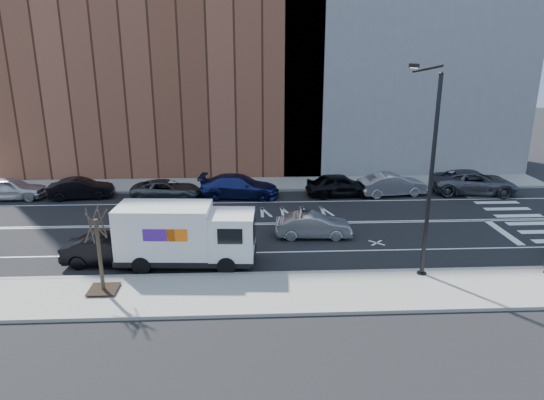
{
  "coord_description": "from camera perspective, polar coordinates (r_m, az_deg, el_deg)",
  "views": [
    {
      "loc": [
        -0.77,
        -27.15,
        9.83
      ],
      "look_at": [
        0.54,
        0.26,
        1.4
      ],
      "focal_mm": 32.0,
      "sensor_mm": 36.0,
      "label": 1
    }
  ],
  "objects": [
    {
      "name": "far_parked_e",
      "position": [
        34.51,
        7.99,
        1.75
      ],
      "size": [
        4.8,
        2.05,
        1.62
      ],
      "primitive_type": "imported",
      "rotation": [
        0.0,
        0.0,
        1.6
      ],
      "color": "black",
      "rests_on": "ground"
    },
    {
      "name": "street_tree",
      "position": [
        21.46,
        -19.53,
        -6.95
      ],
      "size": [
        1.2,
        1.2,
        3.75
      ],
      "color": "black",
      "rests_on": "ground"
    },
    {
      "name": "bldg_concrete",
      "position": [
        44.73,
        14.82,
        20.62
      ],
      "size": [
        20.0,
        10.0,
        26.0
      ],
      "primitive_type": "cube",
      "color": "slate",
      "rests_on": "ground"
    },
    {
      "name": "far_parked_b",
      "position": [
        36.17,
        -21.54,
        1.27
      ],
      "size": [
        4.5,
        2.06,
        1.43
      ],
      "primitive_type": "imported",
      "rotation": [
        0.0,
        0.0,
        1.7
      ],
      "color": "black",
      "rests_on": "ground"
    },
    {
      "name": "far_parked_c",
      "position": [
        34.32,
        -12.29,
        1.2
      ],
      "size": [
        4.91,
        2.45,
        1.33
      ],
      "primitive_type": "imported",
      "rotation": [
        0.0,
        0.0,
        1.52
      ],
      "color": "#46494D",
      "rests_on": "ground"
    },
    {
      "name": "curb_near",
      "position": [
        22.39,
        -0.5,
        -8.72
      ],
      "size": [
        44.0,
        0.25,
        0.17
      ],
      "primitive_type": "cube",
      "color": "gray",
      "rests_on": "ground"
    },
    {
      "name": "driving_sedan",
      "position": [
        26.73,
        4.87,
        -2.99
      ],
      "size": [
        4.19,
        1.61,
        1.36
      ],
      "primitive_type": "imported",
      "rotation": [
        0.0,
        0.0,
        1.53
      ],
      "color": "#9C9DA0",
      "rests_on": "ground"
    },
    {
      "name": "sidewalk_near",
      "position": [
        20.79,
        -0.3,
        -10.9
      ],
      "size": [
        44.0,
        3.6,
        0.15
      ],
      "primitive_type": "cube",
      "color": "gray",
      "rests_on": "ground"
    },
    {
      "name": "far_parked_g",
      "position": [
        37.74,
        22.64,
        1.95
      ],
      "size": [
        6.3,
        3.54,
        1.66
      ],
      "primitive_type": "imported",
      "rotation": [
        0.0,
        0.0,
        1.44
      ],
      "color": "#4B4C53",
      "rests_on": "ground"
    },
    {
      "name": "crosswalk",
      "position": [
        33.39,
        27.59,
        -2.05
      ],
      "size": [
        3.0,
        14.0,
        0.01
      ],
      "primitive_type": null,
      "color": "white",
      "rests_on": "ground"
    },
    {
      "name": "ground",
      "position": [
        28.88,
        -1.05,
        -2.82
      ],
      "size": [
        120.0,
        120.0,
        0.0
      ],
      "primitive_type": "plane",
      "color": "black",
      "rests_on": "ground"
    },
    {
      "name": "streetlight",
      "position": [
        22.19,
        17.87,
        3.89
      ],
      "size": [
        0.44,
        4.02,
        9.34
      ],
      "color": "black",
      "rests_on": "ground"
    },
    {
      "name": "far_parked_f",
      "position": [
        35.44,
        13.97,
        1.78
      ],
      "size": [
        4.96,
        2.3,
        1.57
      ],
      "primitive_type": "imported",
      "rotation": [
        0.0,
        0.0,
        1.71
      ],
      "color": "#99999D",
      "rests_on": "ground"
    },
    {
      "name": "far_parked_d",
      "position": [
        33.97,
        -3.87,
        1.63
      ],
      "size": [
        5.77,
        2.89,
        1.61
      ],
      "primitive_type": "imported",
      "rotation": [
        0.0,
        0.0,
        1.45
      ],
      "color": "navy",
      "rests_on": "ground"
    },
    {
      "name": "far_parked_a",
      "position": [
        38.0,
        -28.4,
        1.21
      ],
      "size": [
        4.63,
        1.98,
        1.56
      ],
      "primitive_type": "imported",
      "rotation": [
        0.0,
        0.0,
        1.6
      ],
      "color": "silver",
      "rests_on": "ground"
    },
    {
      "name": "near_parked_rear_a",
      "position": [
        24.55,
        -18.53,
        -5.63
      ],
      "size": [
        4.48,
        1.82,
        1.45
      ],
      "primitive_type": "imported",
      "rotation": [
        0.0,
        0.0,
        1.5
      ],
      "color": "black",
      "rests_on": "ground"
    },
    {
      "name": "fedex_van",
      "position": [
        23.28,
        -10.21,
        -4.0
      ],
      "size": [
        6.66,
        2.64,
        2.98
      ],
      "rotation": [
        0.0,
        0.0,
        -0.06
      ],
      "color": "black",
      "rests_on": "ground"
    },
    {
      "name": "curb_far",
      "position": [
        35.52,
        -1.4,
        1.15
      ],
      "size": [
        44.0,
        0.25,
        0.17
      ],
      "primitive_type": "cube",
      "color": "gray",
      "rests_on": "ground"
    },
    {
      "name": "sidewalk_far",
      "position": [
        37.25,
        -1.47,
        1.89
      ],
      "size": [
        44.0,
        3.6,
        0.15
      ],
      "primitive_type": "cube",
      "color": "gray",
      "rests_on": "ground"
    },
    {
      "name": "road_markings",
      "position": [
        28.88,
        -1.05,
        -2.82
      ],
      "size": [
        40.0,
        8.6,
        0.01
      ],
      "primitive_type": null,
      "color": "white",
      "rests_on": "ground"
    },
    {
      "name": "bldg_brick",
      "position": [
        43.37,
        -13.0,
        18.21
      ],
      "size": [
        26.0,
        10.0,
        22.0
      ],
      "primitive_type": "cube",
      "color": "brown",
      "rests_on": "ground"
    }
  ]
}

